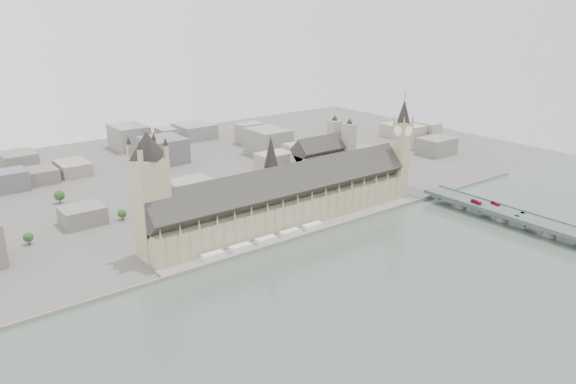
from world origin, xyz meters
TOP-DOWN VIEW (x-y plane):
  - ground at (0.00, 0.00)m, footprint 900.00×900.00m
  - river_thames at (0.00, -165.00)m, footprint 600.00×600.00m
  - embankment_wall at (0.00, -15.00)m, footprint 600.00×1.50m
  - river_terrace at (0.00, -7.50)m, footprint 270.00×15.00m
  - terrace_tents at (-40.00, -7.00)m, footprint 118.00×7.00m
  - palace_of_westminster at (0.00, 19.70)m, footprint 265.00×40.73m
  - elizabeth_tower at (138.00, 8.00)m, footprint 17.00×17.00m
  - victoria_tower at (-122.00, 26.00)m, footprint 30.00×30.00m
  - central_tower at (-10.00, 26.00)m, footprint 13.00×13.00m
  - westminster_bridge at (162.00, -87.50)m, footprint 25.00×325.00m
  - bridge_parapets at (162.00, -132.00)m, footprint 25.00×235.00m
  - westminster_abbey at (110.92, 95.00)m, footprint 68.00×36.00m
  - city_skyline_inland at (0.00, 245.00)m, footprint 720.00×360.00m
  - park_trees at (-10.00, 60.00)m, footprint 110.00×30.00m
  - red_bus_north at (157.57, -69.70)m, footprint 4.37×11.59m
  - red_bus_south at (168.83, -82.58)m, footprint 4.08×9.91m
  - car_blue at (158.16, -111.50)m, footprint 1.93×4.23m
  - car_silver at (168.85, -110.40)m, footprint 1.71×3.96m
  - car_approach at (168.45, 39.66)m, footprint 2.12×4.84m

SIDE VIEW (x-z plane):
  - ground at x=0.00m, z-range 0.00..0.00m
  - river_thames at x=0.00m, z-range 0.00..0.00m
  - river_terrace at x=0.00m, z-range 0.00..2.00m
  - embankment_wall at x=0.00m, z-range 0.00..3.00m
  - terrace_tents at x=-40.00m, z-range 2.00..6.00m
  - westminster_bridge at x=162.00m, z-range 0.00..10.25m
  - park_trees at x=-10.00m, z-range 0.00..15.00m
  - bridge_parapets at x=162.00m, z-range 10.25..11.40m
  - car_silver at x=168.85m, z-range 10.25..11.52m
  - car_approach at x=168.45m, z-range 10.25..11.63m
  - car_blue at x=158.16m, z-range 10.25..11.66m
  - red_bus_south at x=168.83m, z-range 10.25..12.94m
  - red_bus_north at x=157.57m, z-range 10.25..13.40m
  - city_skyline_inland at x=0.00m, z-range 0.00..38.00m
  - palace_of_westminster at x=0.00m, z-range -5.02..50.43m
  - westminster_abbey at x=110.92m, z-range -6.92..57.08m
  - victoria_tower at x=-122.00m, z-range 5.20..105.20m
  - central_tower at x=-10.00m, z-range 33.92..81.92m
  - elizabeth_tower at x=138.00m, z-range 4.34..111.84m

